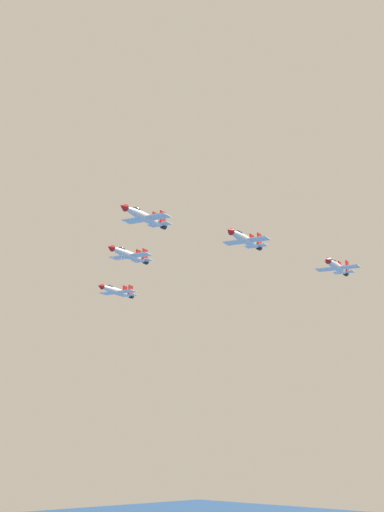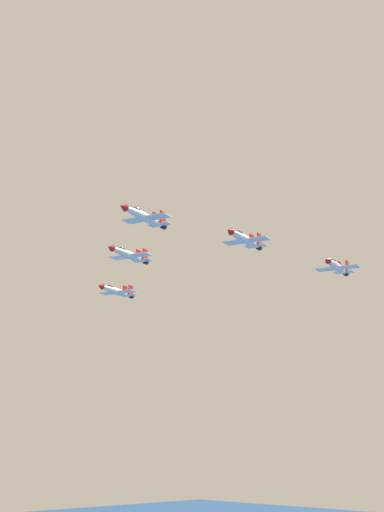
# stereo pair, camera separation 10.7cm
# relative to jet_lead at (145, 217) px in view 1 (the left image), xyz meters

# --- Properties ---
(jet_lead) EXTENTS (11.90, 18.48, 3.97)m
(jet_lead) POSITION_rel_jet_lead_xyz_m (0.00, 0.00, 0.00)
(jet_lead) COLOR white
(jet_left_wingman) EXTENTS (11.82, 18.32, 3.94)m
(jet_left_wingman) POSITION_rel_jet_lead_xyz_m (-9.84, -23.43, -2.71)
(jet_left_wingman) COLOR white
(jet_right_wingman) EXTENTS (11.77, 18.22, 3.92)m
(jet_right_wingman) POSITION_rel_jet_lead_xyz_m (21.54, -13.49, -2.64)
(jet_right_wingman) COLOR white
(jet_left_outer) EXTENTS (11.41, 17.59, 3.80)m
(jet_left_outer) POSITION_rel_jet_lead_xyz_m (-19.68, -46.87, -7.25)
(jet_left_outer) COLOR white
(jet_right_outer) EXTENTS (11.43, 17.65, 3.81)m
(jet_right_outer) POSITION_rel_jet_lead_xyz_m (43.08, -26.98, -7.24)
(jet_right_outer) COLOR white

